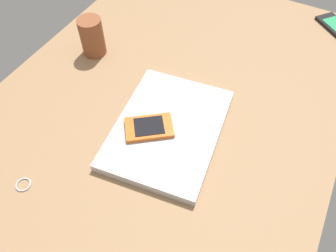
{
  "coord_description": "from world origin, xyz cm",
  "views": [
    {
      "loc": [
        42.63,
        25.04,
        62.86
      ],
      "look_at": [
        3.89,
        4.47,
        5.0
      ],
      "focal_mm": 35.44,
      "sensor_mm": 36.0,
      "label": 1
    }
  ],
  "objects_px": {
    "cell_phone_on_laptop": "(149,127)",
    "cell_phone_on_desk": "(336,26)",
    "laptop_closed": "(168,129)",
    "pen_cup": "(92,37)",
    "key_ring": "(23,185)"
  },
  "relations": [
    {
      "from": "cell_phone_on_laptop",
      "to": "cell_phone_on_desk",
      "type": "distance_m",
      "value": 0.66
    },
    {
      "from": "key_ring",
      "to": "pen_cup",
      "type": "xyz_separation_m",
      "value": [
        -0.4,
        -0.11,
        0.05
      ]
    },
    {
      "from": "cell_phone_on_laptop",
      "to": "pen_cup",
      "type": "distance_m",
      "value": 0.32
    },
    {
      "from": "cell_phone_on_desk",
      "to": "pen_cup",
      "type": "xyz_separation_m",
      "value": [
        0.42,
        -0.56,
        0.05
      ]
    },
    {
      "from": "cell_phone_on_laptop",
      "to": "cell_phone_on_desk",
      "type": "relative_size",
      "value": 0.95
    },
    {
      "from": "cell_phone_on_desk",
      "to": "pen_cup",
      "type": "bearing_deg",
      "value": -53.14
    },
    {
      "from": "laptop_closed",
      "to": "pen_cup",
      "type": "bearing_deg",
      "value": -123.0
    },
    {
      "from": "cell_phone_on_desk",
      "to": "key_ring",
      "type": "bearing_deg",
      "value": -28.81
    },
    {
      "from": "laptop_closed",
      "to": "cell_phone_on_desk",
      "type": "distance_m",
      "value": 0.62
    },
    {
      "from": "cell_phone_on_desk",
      "to": "cell_phone_on_laptop",
      "type": "bearing_deg",
      "value": -26.05
    },
    {
      "from": "laptop_closed",
      "to": "cell_phone_on_laptop",
      "type": "relative_size",
      "value": 2.5
    },
    {
      "from": "laptop_closed",
      "to": "pen_cup",
      "type": "distance_m",
      "value": 0.34
    },
    {
      "from": "laptop_closed",
      "to": "key_ring",
      "type": "xyz_separation_m",
      "value": [
        0.25,
        -0.19,
        -0.01
      ]
    },
    {
      "from": "pen_cup",
      "to": "laptop_closed",
      "type": "bearing_deg",
      "value": 64.31
    },
    {
      "from": "cell_phone_on_laptop",
      "to": "key_ring",
      "type": "distance_m",
      "value": 0.28
    }
  ]
}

